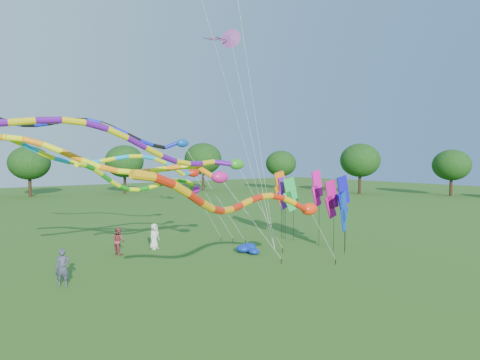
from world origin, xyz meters
TOP-DOWN VIEW (x-y plane):
  - ground at (0.00, 0.00)m, footprint 160.00×160.00m
  - tree_ring at (-0.61, -5.08)m, footprint 114.39×118.57m
  - tube_kite_red at (-3.05, -1.40)m, footprint 13.10×3.89m
  - tube_kite_orange at (-5.90, 5.04)m, footprint 14.10×5.57m
  - tube_kite_purple at (-5.50, 3.36)m, footprint 16.55×1.60m
  - tube_kite_blue at (-5.05, 10.60)m, footprint 13.69×6.74m
  - tube_kite_cyan at (-4.88, 7.40)m, footprint 13.93×1.84m
  - tube_kite_green at (-3.78, 6.88)m, footprint 11.01×4.80m
  - delta_kite_high_c at (2.41, 8.58)m, footprint 3.17×5.54m
  - banner_pole_blue_a at (5.79, 1.39)m, footprint 1.11×0.49m
  - banner_pole_magenta_b at (6.18, 3.94)m, footprint 1.16×0.13m
  - banner_pole_blue_b at (6.72, 2.21)m, footprint 1.16×0.19m
  - banner_pole_magenta_a at (5.99, 2.55)m, footprint 1.16×0.22m
  - banner_pole_green at (6.10, 6.39)m, footprint 1.09×0.54m
  - banner_pole_violet at (6.22, 7.27)m, footprint 1.16×0.24m
  - banner_pole_orange at (6.00, 7.32)m, footprint 1.16×0.28m
  - banner_pole_red at (6.15, 7.55)m, footprint 1.14×0.41m
  - blue_nylon_heap at (1.34, 5.22)m, footprint 1.56×1.38m
  - person_a at (-2.83, 9.88)m, footprint 0.98×0.86m
  - person_b at (-9.54, 5.25)m, footprint 0.77×0.68m
  - person_c at (-5.24, 9.80)m, footprint 0.78×0.93m

SIDE VIEW (x-z plane):
  - ground at x=0.00m, z-range 0.00..0.00m
  - blue_nylon_heap at x=1.34m, z-range -0.02..0.51m
  - person_a at x=-2.83m, z-range 0.00..1.69m
  - person_c at x=-5.24m, z-range 0.00..1.70m
  - person_b at x=-9.54m, z-range 0.00..1.76m
  - banner_pole_blue_a at x=5.79m, z-range 0.71..4.65m
  - banner_pole_magenta_a at x=5.99m, z-range 1.05..5.66m
  - banner_pole_green at x=6.10m, z-range 1.05..5.69m
  - banner_pole_violet at x=6.22m, z-range 1.08..5.75m
  - banner_pole_blue_b at x=6.72m, z-range 1.17..6.05m
  - banner_pole_orange at x=6.00m, z-range 1.25..6.29m
  - banner_pole_red at x=6.15m, z-range 1.26..6.32m
  - banner_pole_magenta_b at x=6.18m, z-range 1.34..6.55m
  - tube_kite_red at x=-3.05m, z-range 0.99..7.11m
  - tube_kite_green at x=-3.78m, z-range 1.31..7.59m
  - tree_ring at x=-0.61m, z-range 0.78..10.43m
  - tube_kite_cyan at x=-4.88m, z-range 1.86..9.37m
  - tube_kite_orange at x=-5.90m, z-range 1.82..9.42m
  - tube_kite_purple at x=-5.50m, z-range 2.23..10.44m
  - tube_kite_blue at x=-5.05m, z-range 3.00..12.03m
  - delta_kite_high_c at x=2.41m, z-range 6.70..21.80m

